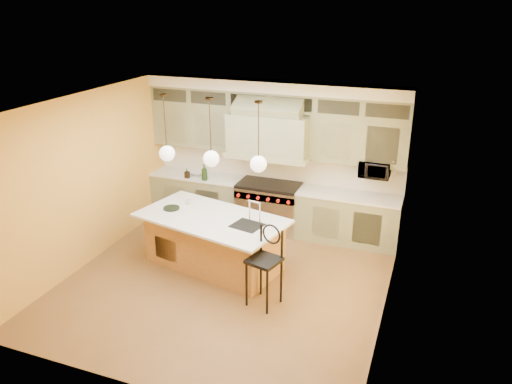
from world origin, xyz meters
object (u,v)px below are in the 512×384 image
at_px(range, 269,206).
at_px(kitchen_island, 214,240).
at_px(counter_stool, 265,261).
at_px(microwave, 375,169).

distance_m(range, kitchen_island, 1.74).
height_order(kitchen_island, counter_stool, kitchen_island).
xyz_separation_m(range, counter_stool, (0.80, -2.47, 0.23)).
bearing_deg(range, counter_stool, -72.11).
distance_m(range, counter_stool, 2.61).
bearing_deg(counter_stool, range, 123.08).
bearing_deg(kitchen_island, microwave, 49.99).
bearing_deg(range, kitchen_island, -103.11).
height_order(range, counter_stool, counter_stool).
bearing_deg(range, microwave, 3.12).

